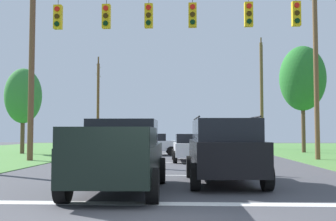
# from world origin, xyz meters

# --- Properties ---
(stop_bar_stripe) EXTENTS (12.59, 0.45, 0.01)m
(stop_bar_stripe) POSITION_xyz_m (0.00, 2.39, 0.00)
(stop_bar_stripe) COLOR white
(stop_bar_stripe) RESTS_ON ground
(lane_dash_0) EXTENTS (2.50, 0.15, 0.01)m
(lane_dash_0) POSITION_xyz_m (0.00, 8.39, 0.00)
(lane_dash_0) COLOR white
(lane_dash_0) RESTS_ON ground
(lane_dash_1) EXTENTS (2.50, 0.15, 0.01)m
(lane_dash_1) POSITION_xyz_m (0.00, 14.78, 0.00)
(lane_dash_1) COLOR white
(lane_dash_1) RESTS_ON ground
(lane_dash_2) EXTENTS (2.50, 0.15, 0.01)m
(lane_dash_2) POSITION_xyz_m (0.00, 24.27, 0.00)
(lane_dash_2) COLOR white
(lane_dash_2) RESTS_ON ground
(lane_dash_3) EXTENTS (2.50, 0.15, 0.01)m
(lane_dash_3) POSITION_xyz_m (0.00, 32.36, 0.00)
(lane_dash_3) COLOR white
(lane_dash_3) RESTS_ON ground
(lane_dash_4) EXTENTS (2.50, 0.15, 0.01)m
(lane_dash_4) POSITION_xyz_m (0.00, 37.93, 0.00)
(lane_dash_4) COLOR white
(lane_dash_4) RESTS_ON ground
(overhead_signal_span) EXTENTS (15.33, 0.31, 7.69)m
(overhead_signal_span) POSITION_xyz_m (-0.07, 8.91, 4.44)
(overhead_signal_span) COLOR brown
(overhead_signal_span) RESTS_ON ground
(pickup_truck) EXTENTS (2.36, 5.44, 1.95)m
(pickup_truck) POSITION_xyz_m (-1.22, 4.25, 0.97)
(pickup_truck) COLOR black
(pickup_truck) RESTS_ON ground
(suv_black) EXTENTS (2.35, 4.87, 2.05)m
(suv_black) POSITION_xyz_m (1.72, 6.07, 1.06)
(suv_black) COLOR black
(suv_black) RESTS_ON ground
(distant_car_crossing_white) EXTENTS (4.44, 2.33, 1.52)m
(distant_car_crossing_white) POSITION_xyz_m (-2.03, 22.03, 0.79)
(distant_car_crossing_white) COLOR silver
(distant_car_crossing_white) RESTS_ON ground
(distant_car_oncoming) EXTENTS (2.22, 4.40, 1.52)m
(distant_car_oncoming) POSITION_xyz_m (0.76, 15.90, 0.79)
(distant_car_oncoming) COLOR silver
(distant_car_oncoming) RESTS_ON ground
(utility_pole_mid_right) EXTENTS (0.28, 1.53, 11.44)m
(utility_pole_mid_right) POSITION_xyz_m (8.18, 17.37, 5.74)
(utility_pole_mid_right) COLOR brown
(utility_pole_mid_right) RESTS_ON ground
(utility_pole_far_right) EXTENTS (0.32, 1.56, 11.05)m
(utility_pole_far_right) POSITION_xyz_m (7.91, 33.40, 5.39)
(utility_pole_far_right) COLOR brown
(utility_pole_far_right) RESTS_ON ground
(utility_pole_mid_left) EXTENTS (0.33, 1.57, 10.92)m
(utility_pole_mid_left) POSITION_xyz_m (-8.29, 15.78, 5.31)
(utility_pole_mid_left) COLOR brown
(utility_pole_mid_left) RESTS_ON ground
(utility_pole_far_left) EXTENTS (0.27, 1.95, 9.24)m
(utility_pole_far_left) POSITION_xyz_m (-8.36, 33.26, 4.62)
(utility_pole_far_left) COLOR brown
(utility_pole_far_left) RESTS_ON ground
(tree_roadside_right) EXTENTS (3.62, 3.62, 8.54)m
(tree_roadside_right) POSITION_xyz_m (9.81, 25.96, 5.92)
(tree_roadside_right) COLOR brown
(tree_roadside_right) RESTS_ON ground
(tree_roadside_far_right) EXTENTS (2.73, 2.73, 6.45)m
(tree_roadside_far_right) POSITION_xyz_m (-11.80, 23.12, 4.35)
(tree_roadside_far_right) COLOR brown
(tree_roadside_far_right) RESTS_ON ground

